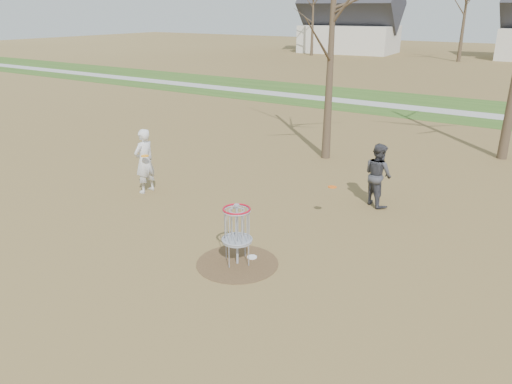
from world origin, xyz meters
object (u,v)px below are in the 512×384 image
at_px(player_throwing, 378,175).
at_px(disc_golf_basket, 237,225).
at_px(disc_grounded, 252,257).
at_px(player_standing, 144,161).

bearing_deg(player_throwing, disc_golf_basket, 107.87).
bearing_deg(disc_grounded, disc_golf_basket, -107.42).
height_order(player_throwing, disc_grounded, player_throwing).
bearing_deg(player_standing, player_throwing, 116.41).
distance_m(player_standing, disc_golf_basket, 5.38).
distance_m(player_standing, disc_grounded, 5.44).
relative_size(disc_grounded, disc_golf_basket, 0.16).
bearing_deg(disc_golf_basket, player_throwing, 75.83).
xyz_separation_m(disc_grounded, disc_golf_basket, (-0.12, -0.39, 0.89)).
height_order(player_standing, disc_grounded, player_standing).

